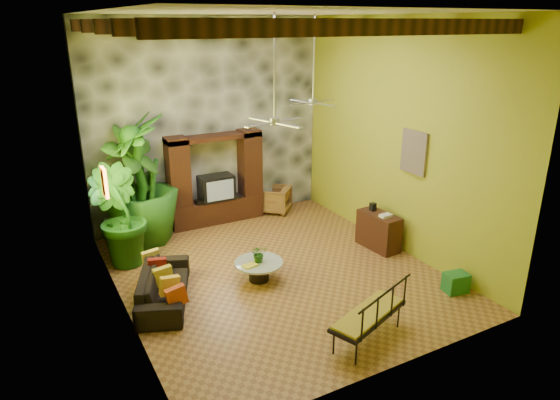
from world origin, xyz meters
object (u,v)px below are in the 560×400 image
ceiling_fan_front (275,110)px  tall_plant_a (134,186)px  coffee_table (259,268)px  iron_bench (372,313)px  ceiling_fan_back (313,92)px  green_bin (456,282)px  tall_plant_c (139,180)px  tall_plant_b (118,217)px  sofa (164,286)px  entertainment_center (216,186)px  wicker_armchair (275,199)px  side_console (379,231)px

ceiling_fan_front → tall_plant_a: 4.28m
coffee_table → iron_bench: 2.78m
ceiling_fan_back → green_bin: bearing=-73.5°
tall_plant_a → tall_plant_c: (0.11, -0.05, 0.14)m
tall_plant_b → sofa: bearing=-79.5°
tall_plant_a → iron_bench: 6.21m
ceiling_fan_front → coffee_table: ceiling_fan_front is taller
ceiling_fan_back → tall_plant_a: bearing=155.3°
tall_plant_a → coffee_table: 3.61m
green_bin → tall_plant_a: bearing=132.0°
green_bin → tall_plant_c: bearing=131.6°
ceiling_fan_front → ceiling_fan_back: bearing=41.6°
tall_plant_b → tall_plant_c: (0.71, 0.94, 0.43)m
sofa → iron_bench: 3.80m
entertainment_center → ceiling_fan_back: size_ratio=1.29×
ceiling_fan_back → tall_plant_a: ceiling_fan_back is taller
sofa → tall_plant_c: (0.36, 2.84, 1.20)m
ceiling_fan_front → ceiling_fan_back: size_ratio=1.00×
entertainment_center → wicker_armchair: size_ratio=3.13×
tall_plant_a → side_console: (4.66, -2.97, -0.95)m
ceiling_fan_front → tall_plant_b: (-2.45, 2.29, -2.33)m
wicker_armchair → side_console: 3.28m
ceiling_fan_front → ceiling_fan_back: 2.41m
tall_plant_a → green_bin: (4.70, -5.22, -1.17)m
ceiling_fan_front → wicker_armchair: (1.83, 3.45, -3.05)m
wicker_armchair → tall_plant_b: (-4.28, -1.16, 0.72)m
tall_plant_a → green_bin: bearing=-48.0°
ceiling_fan_front → tall_plant_c: 4.13m
wicker_armchair → tall_plant_b: bearing=-30.0°
tall_plant_c → ceiling_fan_front: bearing=-61.7°
wicker_armchair → iron_bench: size_ratio=0.48×
tall_plant_a → entertainment_center: bearing=7.2°
ceiling_fan_back → tall_plant_c: bearing=155.3°
ceiling_fan_front → tall_plant_b: 4.08m
tall_plant_b → side_console: tall_plant_b is taller
tall_plant_b → green_bin: size_ratio=4.97×
entertainment_center → ceiling_fan_back: 3.50m
side_console → ceiling_fan_front: bearing=-178.1°
wicker_armchair → tall_plant_c: bearing=-41.6°
tall_plant_a → side_console: bearing=-32.5°
ceiling_fan_back → tall_plant_c: 4.34m
tall_plant_b → ceiling_fan_front: bearing=-43.0°
wicker_armchair → tall_plant_b: size_ratio=0.36×
entertainment_center → wicker_armchair: (1.63, -0.09, -0.62)m
tall_plant_b → ceiling_fan_back: bearing=-9.2°
side_console → tall_plant_a: bearing=143.1°
tall_plant_a → green_bin: 7.12m
tall_plant_b → side_console: size_ratio=2.08×
coffee_table → green_bin: 3.78m
coffee_table → iron_bench: (0.65, -2.69, 0.28)m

